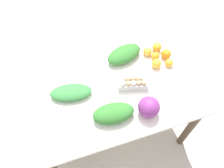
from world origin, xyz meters
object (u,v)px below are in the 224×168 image
orange_1 (156,64)px  orange_4 (169,63)px  greens_bunch_chard (124,54)px  egg_carton (133,83)px  orange_5 (155,56)px  orange_3 (148,51)px  orange_2 (166,54)px  cabbage_purple (149,107)px  orange_0 (157,47)px  greens_bunch_dandelion (71,92)px  greens_bunch_scallion (113,113)px

orange_1 → orange_4: 0.10m
greens_bunch_chard → orange_1: bearing=141.9°
egg_carton → orange_5: (-0.27, -0.19, -0.01)m
orange_1 → orange_3: size_ratio=1.06×
orange_1 → greens_bunch_chard: bearing=-38.1°
orange_2 → orange_5: (0.09, -0.01, -0.01)m
orange_1 → orange_3: 0.14m
cabbage_purple → orange_5: (-0.25, -0.43, -0.04)m
orange_0 → greens_bunch_dandelion: bearing=15.3°
greens_bunch_dandelion → orange_4: (-0.79, -0.03, -0.00)m
greens_bunch_dandelion → orange_1: orange_1 is taller
greens_bunch_scallion → orange_4: greens_bunch_scallion is taller
cabbage_purple → orange_0: bearing=-120.5°
orange_4 → orange_0: bearing=-82.8°
greens_bunch_dandelion → orange_3: (-0.67, -0.19, 0.00)m
cabbage_purple → orange_4: (-0.32, -0.33, -0.04)m
orange_4 → greens_bunch_scallion: bearing=27.1°
cabbage_purple → greens_bunch_dandelion: bearing=-32.7°
orange_3 → orange_5: orange_3 is taller
orange_5 → cabbage_purple: bearing=59.7°
orange_0 → orange_5: bearing=58.4°
greens_bunch_chard → greens_bunch_dandelion: bearing=23.9°
egg_carton → orange_0: bearing=56.6°
orange_3 → orange_5: 0.08m
egg_carton → orange_0: 0.42m
greens_bunch_chard → orange_0: (-0.29, 0.00, -0.01)m
greens_bunch_scallion → orange_5: size_ratio=4.28×
greens_bunch_dandelion → orange_2: 0.81m
orange_0 → orange_4: orange_0 is taller
egg_carton → orange_1: 0.27m
greens_bunch_dandelion → cabbage_purple: bearing=147.3°
cabbage_purple → orange_2: cabbage_purple is taller
greens_bunch_dandelion → greens_bunch_scallion: size_ratio=1.06×
greens_bunch_chard → greens_bunch_scallion: bearing=62.3°
egg_carton → orange_4: bearing=31.3°
cabbage_purple → greens_bunch_chard: 0.51m
egg_carton → greens_bunch_dandelion: egg_carton is taller
orange_0 → orange_1: size_ratio=1.01×
egg_carton → greens_bunch_dandelion: 0.45m
egg_carton → greens_bunch_dandelion: size_ratio=0.80×
greens_bunch_scallion → orange_2: bearing=-146.9°
egg_carton → orange_0: size_ratio=3.10×
greens_bunch_dandelion → greens_bunch_chard: size_ratio=1.00×
orange_3 → orange_2: bearing=150.0°
orange_2 → orange_5: orange_2 is taller
orange_1 → greens_bunch_scallion: bearing=33.9°
egg_carton → orange_3: egg_carton is taller
orange_0 → orange_5: orange_0 is taller
orange_4 → orange_5: size_ratio=0.99×
orange_1 → egg_carton: bearing=25.9°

